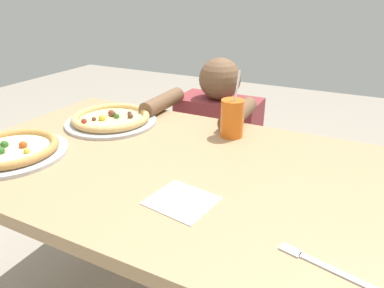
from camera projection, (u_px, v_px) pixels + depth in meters
The scene contains 7 objects.
dining_table at pixel (164, 187), 1.15m from camera, with size 1.37×0.86×0.75m.
pizza_near at pixel (11, 150), 1.13m from camera, with size 0.35×0.35×0.04m.
pizza_far at pixel (111, 119), 1.40m from camera, with size 0.36×0.36×0.04m.
drink_cup_colored at pixel (232, 118), 1.26m from camera, with size 0.09×0.09×0.24m.
paper_napkin at pixel (182, 201), 0.89m from camera, with size 0.16×0.14×0.00m, color white.
fork at pixel (323, 265), 0.68m from camera, with size 0.20×0.06×0.00m.
diner_seated at pixel (217, 161), 1.81m from camera, with size 0.43×0.53×0.96m.
Camera 1 is at (0.53, -0.85, 1.25)m, focal length 32.38 mm.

